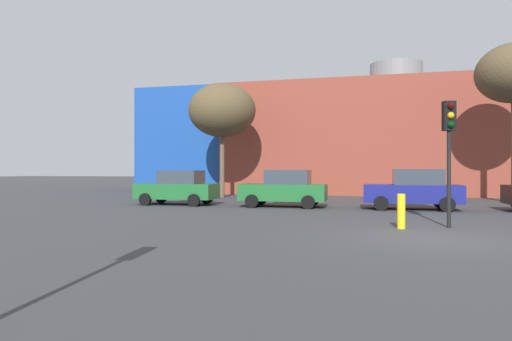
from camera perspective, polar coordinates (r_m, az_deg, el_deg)
The scene contains 8 objects.
ground_plane at distance 12.43m, azimuth 21.31°, elevation -8.07°, with size 200.00×200.00×0.00m, color #38383A.
building_backdrop at distance 36.78m, azimuth 17.50°, elevation 3.72°, with size 39.74×11.76×10.12m.
parked_car_0 at distance 22.91m, azimuth -9.97°, elevation -2.18°, with size 4.02×1.97×1.74m.
parked_car_1 at distance 21.27m, azimuth 3.66°, elevation -2.31°, with size 4.08×2.00×1.77m.
parked_car_2 at distance 21.01m, azimuth 19.48°, elevation -2.30°, with size 4.15×2.04×1.80m.
traffic_light_island at distance 14.77m, azimuth 23.51°, elevation 4.24°, with size 0.40×0.39×3.85m.
bare_tree_1 at distance 28.97m, azimuth -4.36°, elevation 7.65°, with size 4.33×4.33×7.34m.
bollard_yellow_0 at distance 14.05m, azimuth 18.10°, elevation -4.99°, with size 0.24×0.24×1.04m, color yellow.
Camera 1 is at (-1.53, -12.21, 1.75)m, focal length 31.23 mm.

